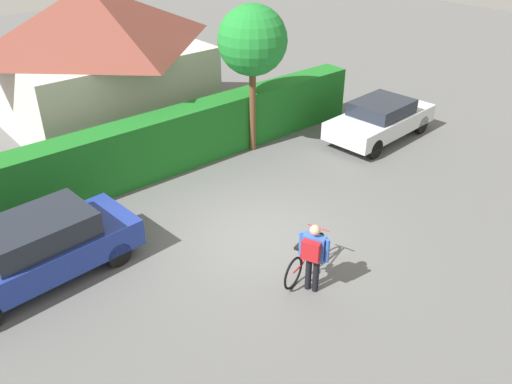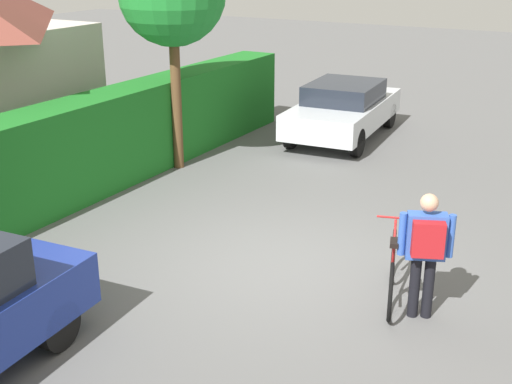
{
  "view_description": "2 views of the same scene",
  "coord_description": "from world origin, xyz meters",
  "px_view_note": "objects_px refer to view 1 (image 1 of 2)",
  "views": [
    {
      "loc": [
        -6.75,
        -7.84,
        7.28
      ],
      "look_at": [
        -0.01,
        0.19,
        1.17
      ],
      "focal_mm": 36.84,
      "sensor_mm": 36.0,
      "label": 1
    },
    {
      "loc": [
        -7.74,
        -3.9,
        4.29
      ],
      "look_at": [
        -0.58,
        0.11,
        1.27
      ],
      "focal_mm": 47.39,
      "sensor_mm": 36.0,
      "label": 2
    }
  ],
  "objects_px": {
    "person_rider": "(313,253)",
    "tree_kerbside": "(252,41)",
    "parked_car_near": "(38,249)",
    "bicycle": "(305,259)",
    "parked_car_far": "(380,119)"
  },
  "relations": [
    {
      "from": "parked_car_near",
      "to": "parked_car_far",
      "type": "relative_size",
      "value": 1.04
    },
    {
      "from": "parked_car_far",
      "to": "tree_kerbside",
      "type": "height_order",
      "value": "tree_kerbside"
    },
    {
      "from": "parked_car_near",
      "to": "tree_kerbside",
      "type": "distance_m",
      "value": 8.25
    },
    {
      "from": "tree_kerbside",
      "to": "parked_car_near",
      "type": "bearing_deg",
      "value": -164.84
    },
    {
      "from": "parked_car_near",
      "to": "person_rider",
      "type": "distance_m",
      "value": 5.72
    },
    {
      "from": "person_rider",
      "to": "tree_kerbside",
      "type": "bearing_deg",
      "value": 60.3
    },
    {
      "from": "parked_car_near",
      "to": "bicycle",
      "type": "bearing_deg",
      "value": -38.8
    },
    {
      "from": "bicycle",
      "to": "tree_kerbside",
      "type": "relative_size",
      "value": 0.38
    },
    {
      "from": "bicycle",
      "to": "tree_kerbside",
      "type": "xyz_separation_m",
      "value": [
        3.15,
        5.56,
        3.03
      ]
    },
    {
      "from": "parked_car_far",
      "to": "bicycle",
      "type": "bearing_deg",
      "value": -153.07
    },
    {
      "from": "parked_car_near",
      "to": "bicycle",
      "type": "height_order",
      "value": "parked_car_near"
    },
    {
      "from": "parked_car_near",
      "to": "tree_kerbside",
      "type": "height_order",
      "value": "tree_kerbside"
    },
    {
      "from": "parked_car_far",
      "to": "person_rider",
      "type": "relative_size",
      "value": 2.59
    },
    {
      "from": "parked_car_near",
      "to": "person_rider",
      "type": "xyz_separation_m",
      "value": [
        4.09,
        -3.99,
        0.22
      ]
    },
    {
      "from": "bicycle",
      "to": "person_rider",
      "type": "xyz_separation_m",
      "value": [
        -0.29,
        -0.47,
        0.56
      ]
    }
  ]
}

